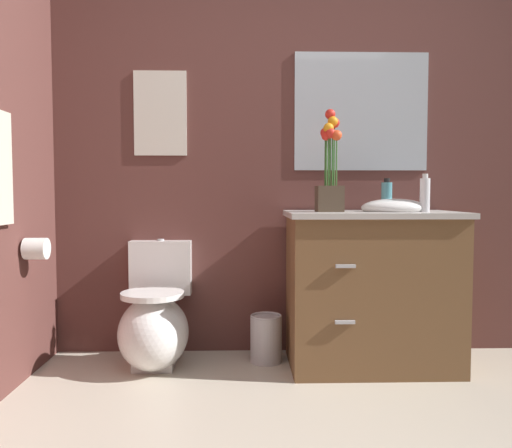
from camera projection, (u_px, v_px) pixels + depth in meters
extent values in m
cube|color=brown|center=(330.00, 146.00, 3.12)|extent=(4.52, 0.05, 2.50)
ellipsoid|color=white|center=(154.00, 333.00, 2.81)|extent=(0.38, 0.48, 0.40)
cube|color=white|center=(155.00, 350.00, 2.86)|extent=(0.22, 0.26, 0.18)
cube|color=white|center=(161.00, 267.00, 3.07)|extent=(0.36, 0.13, 0.32)
cylinder|color=white|center=(153.00, 295.00, 2.77)|extent=(0.34, 0.34, 0.03)
cylinder|color=#B7B7BC|center=(161.00, 241.00, 3.06)|extent=(0.04, 0.04, 0.02)
cube|color=brown|center=(371.00, 292.00, 2.85)|extent=(0.90, 0.52, 0.83)
cube|color=#BCB7B2|center=(372.00, 214.00, 2.82)|extent=(0.94, 0.56, 0.03)
ellipsoid|color=white|center=(394.00, 208.00, 2.82)|extent=(0.36, 0.26, 0.10)
cylinder|color=#B7B7BC|center=(386.00, 195.00, 2.98)|extent=(0.02, 0.02, 0.18)
cube|color=#B7B7BC|center=(346.00, 266.00, 2.56)|extent=(0.10, 0.02, 0.02)
cube|color=#B7B7BC|center=(345.00, 322.00, 2.58)|extent=(0.10, 0.02, 0.02)
cube|color=#4C3D2D|center=(329.00, 199.00, 2.79)|extent=(0.14, 0.14, 0.14)
cylinder|color=#386B2D|center=(332.00, 154.00, 2.78)|extent=(0.01, 0.01, 0.35)
sphere|color=orange|center=(333.00, 122.00, 2.77)|extent=(0.06, 0.06, 0.06)
cylinder|color=#386B2D|center=(334.00, 154.00, 2.79)|extent=(0.01, 0.01, 0.34)
sphere|color=red|center=(334.00, 123.00, 2.78)|extent=(0.06, 0.06, 0.06)
cylinder|color=#386B2D|center=(330.00, 150.00, 2.79)|extent=(0.01, 0.01, 0.39)
sphere|color=red|center=(330.00, 114.00, 2.78)|extent=(0.06, 0.06, 0.06)
cylinder|color=#386B2D|center=(325.00, 159.00, 2.79)|extent=(0.01, 0.01, 0.29)
sphere|color=red|center=(325.00, 133.00, 2.78)|extent=(0.06, 0.06, 0.06)
cylinder|color=#386B2D|center=(326.00, 161.00, 2.78)|extent=(0.01, 0.01, 0.27)
sphere|color=red|center=(326.00, 135.00, 2.77)|extent=(0.06, 0.06, 0.06)
cylinder|color=#386B2D|center=(328.00, 157.00, 2.76)|extent=(0.01, 0.01, 0.31)
sphere|color=orange|center=(329.00, 128.00, 2.75)|extent=(0.06, 0.06, 0.06)
cylinder|color=#386B2D|center=(330.00, 160.00, 2.75)|extent=(0.01, 0.01, 0.28)
sphere|color=red|center=(330.00, 133.00, 2.74)|extent=(0.06, 0.06, 0.06)
cylinder|color=#386B2D|center=(336.00, 161.00, 2.75)|extent=(0.01, 0.01, 0.27)
sphere|color=#EA4C23|center=(337.00, 135.00, 2.74)|extent=(0.06, 0.06, 0.06)
cylinder|color=white|center=(425.00, 195.00, 2.75)|extent=(0.05, 0.05, 0.18)
cylinder|color=silver|center=(425.00, 176.00, 2.74)|extent=(0.03, 0.03, 0.02)
cylinder|color=teal|center=(387.00, 197.00, 2.88)|extent=(0.06, 0.06, 0.16)
cylinder|color=black|center=(387.00, 180.00, 2.87)|extent=(0.03, 0.03, 0.02)
cylinder|color=#B7B7BC|center=(266.00, 339.00, 2.93)|extent=(0.18, 0.18, 0.26)
torus|color=#B7B7BC|center=(266.00, 316.00, 2.92)|extent=(0.18, 0.18, 0.01)
cube|color=silver|center=(160.00, 113.00, 3.05)|extent=(0.31, 0.01, 0.50)
cube|color=#B2BCC6|center=(361.00, 112.00, 3.08)|extent=(0.80, 0.01, 0.70)
cylinder|color=white|center=(36.00, 249.00, 2.61)|extent=(0.11, 0.11, 0.11)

